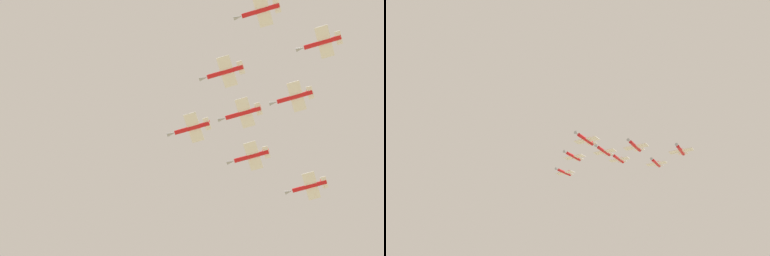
{
  "view_description": "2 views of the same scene",
  "coord_description": "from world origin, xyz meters",
  "views": [
    {
      "loc": [
        -92.47,
        35.19,
        3.66
      ],
      "look_at": [
        -17.24,
        12.43,
        177.13
      ],
      "focal_mm": 69.83,
      "sensor_mm": 36.0,
      "label": 1
    },
    {
      "loc": [
        -10.2,
        94.6,
        142.11
      ],
      "look_at": [
        -14.22,
        20.76,
        177.29
      ],
      "focal_mm": 25.62,
      "sensor_mm": 36.0,
      "label": 2
    }
  ],
  "objects": [
    {
      "name": "jet_lead",
      "position": [
        -17.11,
        12.63,
        177.14
      ],
      "size": [
        8.73,
        10.68,
        2.4
      ],
      "rotation": [
        0.0,
        0.0,
        5.69
      ],
      "color": "red"
    },
    {
      "name": "jet_center_rear",
      "position": [
        -10.46,
        -21.67,
        175.95
      ],
      "size": [
        8.73,
        10.68,
        2.4
      ],
      "rotation": [
        0.0,
        0.0,
        5.69
      ],
      "color": "red"
    },
    {
      "name": "jet_starboard_trail",
      "position": [
        -48.08,
        -11.16,
        177.41
      ],
      "size": [
        8.73,
        10.68,
        2.4
      ],
      "rotation": [
        0.0,
        0.0,
        5.69
      ],
      "color": "red"
    },
    {
      "name": "jet_port_outer",
      "position": [
        -24.71,
        1.37,
        177.44
      ],
      "size": [
        8.73,
        10.68,
        2.4
      ],
      "rotation": [
        0.0,
        0.0,
        5.69
      ],
      "color": "red"
    },
    {
      "name": "jet_starboard_outer",
      "position": [
        -51.41,
        5.99,
        176.59
      ],
      "size": [
        8.73,
        10.68,
        2.4
      ],
      "rotation": [
        0.0,
        0.0,
        5.69
      ],
      "color": "red"
    },
    {
      "name": "jet_port_inner",
      "position": [
        -34.26,
        9.31,
        176.47
      ],
      "size": [
        8.73,
        10.68,
        2.4
      ],
      "rotation": [
        0.0,
        0.0,
        5.69
      ],
      "color": "red"
    },
    {
      "name": "jet_starboard_inner",
      "position": [
        -13.78,
        -4.52,
        177.29
      ],
      "size": [
        8.73,
        10.68,
        2.4
      ],
      "rotation": [
        0.0,
        0.0,
        5.69
      ],
      "color": "red"
    },
    {
      "name": "jet_port_trail",
      "position": [
        -32.32,
        -9.89,
        178.47
      ],
      "size": [
        8.73,
        10.68,
        2.4
      ],
      "rotation": [
        0.0,
        0.0,
        5.69
      ],
      "color": "red"
    }
  ]
}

